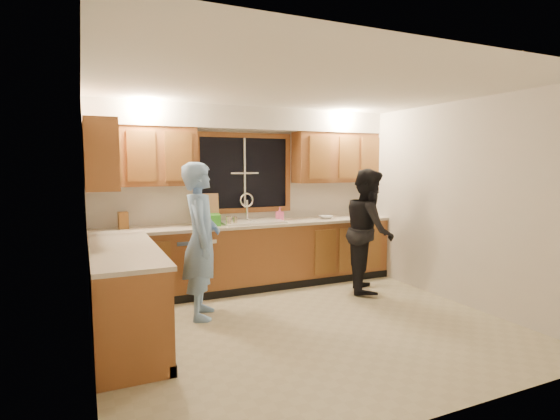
# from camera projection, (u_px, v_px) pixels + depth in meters

# --- Properties ---
(floor) EXTENTS (4.20, 4.20, 0.00)m
(floor) POSITION_uv_depth(u_px,v_px,m) (305.00, 325.00, 4.70)
(floor) COLOR #B5AC8B
(floor) RESTS_ON ground
(ceiling) EXTENTS (4.20, 4.20, 0.00)m
(ceiling) POSITION_uv_depth(u_px,v_px,m) (307.00, 88.00, 4.44)
(ceiling) COLOR white
(wall_back) EXTENTS (4.20, 0.00, 4.20)m
(wall_back) POSITION_uv_depth(u_px,v_px,m) (244.00, 197.00, 6.29)
(wall_back) COLOR silver
(wall_back) RESTS_ON ground
(wall_left) EXTENTS (0.00, 3.80, 3.80)m
(wall_left) POSITION_uv_depth(u_px,v_px,m) (88.00, 221.00, 3.71)
(wall_left) COLOR silver
(wall_left) RESTS_ON ground
(wall_right) EXTENTS (0.00, 3.80, 3.80)m
(wall_right) POSITION_uv_depth(u_px,v_px,m) (455.00, 203.00, 5.44)
(wall_right) COLOR silver
(wall_right) RESTS_ON ground
(base_cabinets_back) EXTENTS (4.20, 0.60, 0.88)m
(base_cabinets_back) POSITION_uv_depth(u_px,v_px,m) (252.00, 257.00, 6.10)
(base_cabinets_back) COLOR brown
(base_cabinets_back) RESTS_ON ground
(base_cabinets_left) EXTENTS (0.60, 1.90, 0.88)m
(base_cabinets_left) POSITION_uv_depth(u_px,v_px,m) (125.00, 297.00, 4.23)
(base_cabinets_left) COLOR brown
(base_cabinets_left) RESTS_ON ground
(countertop_back) EXTENTS (4.20, 0.63, 0.04)m
(countertop_back) POSITION_uv_depth(u_px,v_px,m) (252.00, 224.00, 6.04)
(countertop_back) COLOR beige
(countertop_back) RESTS_ON base_cabinets_back
(countertop_left) EXTENTS (0.63, 1.90, 0.04)m
(countertop_left) POSITION_uv_depth(u_px,v_px,m) (124.00, 251.00, 4.19)
(countertop_left) COLOR beige
(countertop_left) RESTS_ON base_cabinets_left
(upper_cabinets_left) EXTENTS (1.35, 0.33, 0.75)m
(upper_cabinets_left) POSITION_uv_depth(u_px,v_px,m) (142.00, 156.00, 5.50)
(upper_cabinets_left) COLOR brown
(upper_cabinets_left) RESTS_ON wall_back
(upper_cabinets_right) EXTENTS (1.35, 0.33, 0.75)m
(upper_cabinets_right) POSITION_uv_depth(u_px,v_px,m) (336.00, 158.00, 6.67)
(upper_cabinets_right) COLOR brown
(upper_cabinets_right) RESTS_ON wall_back
(upper_cabinets_return) EXTENTS (0.33, 0.90, 0.75)m
(upper_cabinets_return) POSITION_uv_depth(u_px,v_px,m) (100.00, 155.00, 4.73)
(upper_cabinets_return) COLOR brown
(upper_cabinets_return) RESTS_ON wall_left
(soffit) EXTENTS (4.20, 0.35, 0.30)m
(soffit) POSITION_uv_depth(u_px,v_px,m) (248.00, 119.00, 6.02)
(soffit) COLOR white
(soffit) RESTS_ON wall_back
(window_frame) EXTENTS (1.44, 0.03, 1.14)m
(window_frame) POSITION_uv_depth(u_px,v_px,m) (244.00, 173.00, 6.25)
(window_frame) COLOR black
(window_frame) RESTS_ON wall_back
(sink) EXTENTS (0.86, 0.52, 0.57)m
(sink) POSITION_uv_depth(u_px,v_px,m) (252.00, 226.00, 6.06)
(sink) COLOR silver
(sink) RESTS_ON countertop_back
(dishwasher) EXTENTS (0.60, 0.56, 0.82)m
(dishwasher) POSITION_uv_depth(u_px,v_px,m) (192.00, 265.00, 5.75)
(dishwasher) COLOR white
(dishwasher) RESTS_ON floor
(stove) EXTENTS (0.58, 0.75, 0.90)m
(stove) POSITION_uv_depth(u_px,v_px,m) (131.00, 315.00, 3.71)
(stove) COLOR white
(stove) RESTS_ON floor
(man) EXTENTS (0.59, 0.73, 1.75)m
(man) POSITION_uv_depth(u_px,v_px,m) (201.00, 240.00, 4.89)
(man) COLOR #79A7E6
(man) RESTS_ON floor
(woman) EXTENTS (0.95, 1.02, 1.67)m
(woman) POSITION_uv_depth(u_px,v_px,m) (369.00, 230.00, 5.93)
(woman) COLOR black
(woman) RESTS_ON floor
(knife_block) EXTENTS (0.12, 0.11, 0.21)m
(knife_block) POSITION_uv_depth(u_px,v_px,m) (123.00, 220.00, 5.46)
(knife_block) COLOR brown
(knife_block) RESTS_ON countertop_back
(cutting_board) EXTENTS (0.32, 0.14, 0.41)m
(cutting_board) POSITION_uv_depth(u_px,v_px,m) (207.00, 209.00, 5.93)
(cutting_board) COLOR tan
(cutting_board) RESTS_ON countertop_back
(dish_crate) EXTENTS (0.37, 0.35, 0.14)m
(dish_crate) POSITION_uv_depth(u_px,v_px,m) (208.00, 220.00, 5.79)
(dish_crate) COLOR #339326
(dish_crate) RESTS_ON countertop_back
(soap_bottle) EXTENTS (0.11, 0.11, 0.19)m
(soap_bottle) POSITION_uv_depth(u_px,v_px,m) (280.00, 214.00, 6.27)
(soap_bottle) COLOR pink
(soap_bottle) RESTS_ON countertop_back
(bowl) EXTENTS (0.20, 0.20, 0.05)m
(bowl) POSITION_uv_depth(u_px,v_px,m) (326.00, 217.00, 6.47)
(bowl) COLOR silver
(bowl) RESTS_ON countertop_back
(can_left) EXTENTS (0.08, 0.08, 0.13)m
(can_left) POSITION_uv_depth(u_px,v_px,m) (229.00, 221.00, 5.72)
(can_left) COLOR beige
(can_left) RESTS_ON countertop_back
(can_right) EXTENTS (0.06, 0.06, 0.11)m
(can_right) POSITION_uv_depth(u_px,v_px,m) (235.00, 221.00, 5.82)
(can_right) COLOR beige
(can_right) RESTS_ON countertop_back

